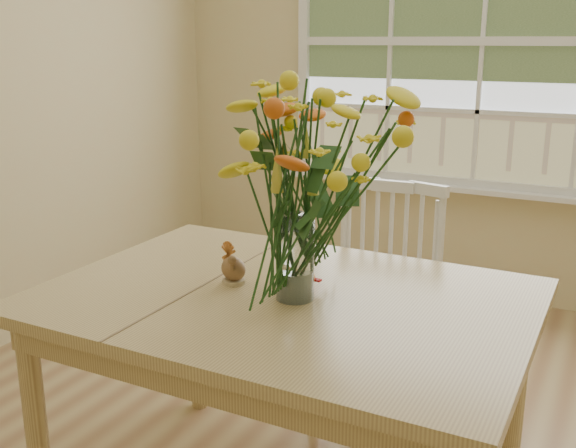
% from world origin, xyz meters
% --- Properties ---
extents(wall_back, '(4.00, 0.02, 2.70)m').
position_xyz_m(wall_back, '(0.00, 2.25, 1.35)').
color(wall_back, beige).
rests_on(wall_back, floor).
extents(window, '(2.42, 0.12, 1.74)m').
position_xyz_m(window, '(0.00, 2.21, 1.53)').
color(window, silver).
rests_on(window, wall_back).
extents(dining_table, '(1.49, 1.07, 0.80)m').
position_xyz_m(dining_table, '(-0.08, -0.09, 0.70)').
color(dining_table, tan).
rests_on(dining_table, floor).
extents(windsor_chair, '(0.48, 0.46, 0.98)m').
position_xyz_m(windsor_chair, '(-0.02, 0.66, 0.55)').
color(windsor_chair, white).
rests_on(windsor_chair, floor).
extents(flower_vase, '(0.55, 0.55, 0.65)m').
position_xyz_m(flower_vase, '(-0.03, -0.11, 1.19)').
color(flower_vase, white).
rests_on(flower_vase, dining_table).
extents(pumpkin, '(0.10, 0.10, 0.07)m').
position_xyz_m(pumpkin, '(-0.05, -0.04, 0.83)').
color(pumpkin, '#DC5219').
rests_on(pumpkin, dining_table).
extents(turkey_figurine, '(0.11, 0.10, 0.12)m').
position_xyz_m(turkey_figurine, '(-0.27, -0.08, 0.84)').
color(turkey_figurine, '#CCB78C').
rests_on(turkey_figurine, dining_table).
extents(dark_gourd, '(0.13, 0.08, 0.07)m').
position_xyz_m(dark_gourd, '(-0.09, -0.01, 0.83)').
color(dark_gourd, '#38160F').
rests_on(dark_gourd, dining_table).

